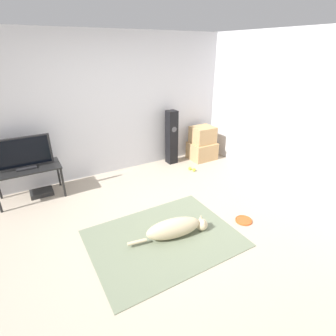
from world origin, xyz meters
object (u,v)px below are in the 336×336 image
Objects in this scene: dog at (176,228)px; tennis_ball_by_boxes at (190,168)px; cardboard_box_upper at (203,135)px; floor_speaker at (172,137)px; cardboard_box_lower at (202,151)px; game_console at (42,193)px; tennis_ball_near_speaker at (194,170)px; tv at (23,153)px; tv_stand at (28,172)px; frisbee at (244,220)px.

tennis_ball_by_boxes is (1.34, 1.61, -0.11)m from dog.
dog is at bearing -133.92° from cardboard_box_upper.
cardboard_box_upper is at bearing -11.21° from floor_speaker.
cardboard_box_upper is (1.92, 2.00, 0.40)m from dog.
cardboard_box_lower is 0.49× the size of floor_speaker.
cardboard_box_upper is 1.34× the size of game_console.
cardboard_box_upper is 0.89m from tennis_ball_near_speaker.
tennis_ball_by_boxes is at bearing -77.40° from floor_speaker.
tv is (-3.43, 0.04, 0.24)m from cardboard_box_upper.
floor_speaker reaches higher than game_console.
tv_stand is at bearing 169.68° from tennis_ball_near_speaker.
tennis_ball_by_boxes is 1.00× the size of tennis_ball_near_speaker.
frisbee is at bearing -101.61° from tennis_ball_near_speaker.
tennis_ball_by_boxes is 2.75m from game_console.
cardboard_box_upper is (0.01, 0.02, 0.36)m from cardboard_box_lower.
frisbee is at bearing -41.59° from tv.
floor_speaker is at bearing 85.11° from frisbee.
tennis_ball_near_speaker is (0.15, -0.62, -0.53)m from floor_speaker.
tennis_ball_near_speaker is (-0.54, -0.47, -0.15)m from cardboard_box_lower.
tv_stand is 14.85× the size of tennis_ball_near_speaker.
cardboard_box_lower reaches higher than game_console.
dog is 2.55m from tv_stand.
cardboard_box_lower is at bearing 32.99° from tennis_ball_by_boxes.
game_console is at bearing 123.65° from dog.
frisbee is at bearing -43.42° from game_console.
tv_stand is (-2.52, 2.24, 0.46)m from frisbee.
tv_stand is 0.31m from tv.
cardboard_box_lower is 1.55× the size of game_console.
game_console is (-3.30, 0.07, -0.50)m from cardboard_box_upper.
tv is at bearing -168.50° from game_console.
game_console is at bearing -178.44° from floor_speaker.
game_console is (0.13, 0.03, -0.43)m from tv_stand.
cardboard_box_upper is 0.87m from tennis_ball_by_boxes.
tv_stand is 0.45m from game_console.
game_console reaches higher than tennis_ball_by_boxes.
tv is (-1.50, 2.04, 0.64)m from dog.
cardboard_box_lower is at bearing 45.98° from dog.
floor_speaker reaches higher than frisbee.
floor_speaker is 1.36× the size of tv.
floor_speaker is 16.95× the size of tennis_ball_near_speaker.
frisbee is 2.36m from cardboard_box_lower.
tennis_ball_by_boxes is (-0.57, -0.37, -0.15)m from cardboard_box_lower.
cardboard_box_upper is at bearing 33.74° from tennis_ball_by_boxes.
cardboard_box_upper is 7.18× the size of tennis_ball_by_boxes.
tv reaches higher than dog.
tv_stand is at bearing 138.45° from frisbee.
tv reaches higher than cardboard_box_lower.
dog is at bearing -134.02° from cardboard_box_lower.
cardboard_box_lower is at bearing -12.80° from floor_speaker.
cardboard_box_upper is at bearing -1.19° from game_console.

